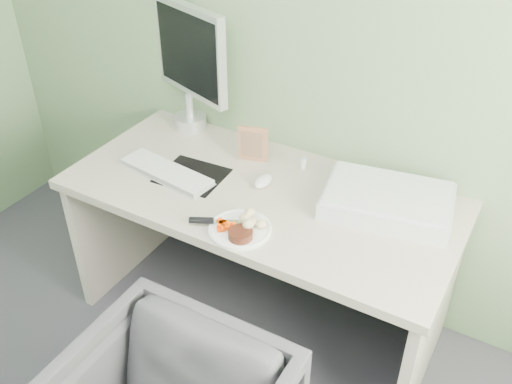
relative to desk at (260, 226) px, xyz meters
The scene contains 14 objects.
wall_back 0.89m from the desk, 90.00° to the left, with size 3.50×3.50×0.00m, color #67845C.
desk is the anchor object (origin of this frame).
plate 0.33m from the desk, 76.32° to the right, with size 0.23×0.23×0.01m, color white.
steak 0.38m from the desk, 73.05° to the right, with size 0.09×0.09×0.03m, color black.
potato_pile 0.33m from the desk, 68.81° to the right, with size 0.10×0.07×0.05m, color tan.
carrot_heap 0.36m from the desk, 86.57° to the right, with size 0.06×0.05×0.04m, color #FD4505.
steak_knife 0.36m from the desk, 98.39° to the right, with size 0.22×0.13×0.02m.
mousepad 0.36m from the desk, behind, with size 0.27×0.23×0.00m, color black.
keyboard 0.46m from the desk, 167.02° to the right, with size 0.43×0.13×0.02m, color white.
computer_mouse 0.21m from the desk, 102.84° to the left, with size 0.06×0.10×0.04m, color white.
photo_frame 0.36m from the desk, 126.90° to the left, with size 0.13×0.02×0.16m, color brown.
eyedrop_bottle 0.33m from the desk, 71.70° to the left, with size 0.02×0.02×0.06m.
scanner 0.55m from the desk, 15.63° to the left, with size 0.48×0.32×0.07m, color silver.
monitor 0.82m from the desk, 150.12° to the left, with size 0.48×0.20×0.59m.
Camera 1 is at (0.93, -0.02, 2.05)m, focal length 40.00 mm.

